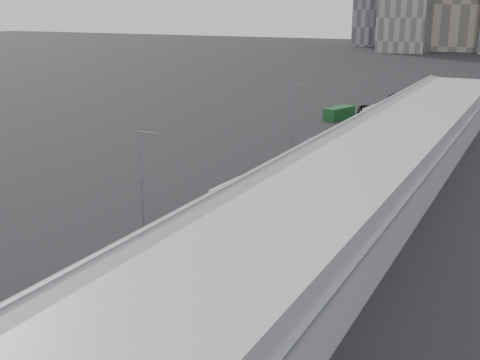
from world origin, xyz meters
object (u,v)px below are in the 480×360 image
Objects in this scene: bus_6 at (343,141)px; bus_5 at (306,160)px; bus_2 at (70,308)px; bus_4 at (254,194)px; bus_10 at (417,94)px; shipping_container at (339,113)px; bus_3 at (189,234)px; street_lamp_near at (143,174)px; suv at (365,110)px; bus_8 at (381,114)px; street_lamp_far at (293,112)px; bus_9 at (405,101)px; bus_7 at (368,125)px.

bus_5 is at bearing -91.00° from bus_6.
bus_2 is 0.95× the size of bus_4.
bus_10 is 31.71m from shipping_container.
bus_4 is 1.11× the size of bus_10.
bus_10 is (-0.48, 55.77, -0.07)m from bus_6.
street_lamp_near is (-6.39, 2.27, 4.10)m from bus_3.
bus_8 is at bearing -69.32° from suv.
suv is at bearing 90.80° from bus_3.
bus_9 is at bearing 81.16° from street_lamp_far.
bus_3 is 42.40m from bus_6.
shipping_container is at bearing 102.00° from bus_4.
street_lamp_far is (-7.13, -16.15, 4.03)m from bus_7.
bus_2 is at bearing -84.57° from bus_9.
bus_9 is (-0.23, 100.82, 0.11)m from bus_2.
bus_8 is at bearing 84.96° from street_lamp_near.
bus_2 is 1.89× the size of shipping_container.
shipping_container is at bearing 129.21° from bus_7.
bus_8 is at bearing 93.90° from bus_4.
street_lamp_near is at bearing -119.23° from bus_4.
street_lamp_far is (-6.61, 11.40, 4.11)m from bus_5.
bus_5 is 46.69m from suv.
street_lamp_near is at bearing -89.21° from bus_8.
bus_9 is at bearing 93.21° from bus_4.
suv is at bearing 90.68° from bus_5.
street_lamp_near is 65.48m from shipping_container.
bus_8 reaches higher than shipping_container.
bus_4 is 1.99× the size of shipping_container.
bus_3 is 0.95× the size of bus_6.
bus_9 is 2.03× the size of shipping_container.
bus_5 is 0.97× the size of bus_7.
suv is (-5.68, -22.38, -0.64)m from bus_10.
bus_5 is 0.97× the size of bus_6.
bus_10 is at bearing 94.78° from bus_8.
bus_10 is (0.55, 29.83, -0.03)m from bus_8.
bus_7 is (-0.01, 44.16, -0.10)m from bus_4.
street_lamp_near is at bearing 109.55° from bus_2.
bus_5 is 1.26× the size of street_lamp_far.
street_lamp_far is 27.16m from shipping_container.
street_lamp_near reaches higher than suv.
bus_8 is at bearing 94.21° from bus_7.
bus_8 is (-0.81, 11.37, -0.05)m from bus_7.
bus_4 is at bearing -98.47° from suv.
bus_9 is (-0.18, 28.53, 0.13)m from bus_7.
bus_4 is 85.36m from bus_10.
bus_8 is at bearing 86.98° from bus_3.
bus_9 is 12.67m from bus_10.
bus_6 reaches higher than bus_5.
bus_3 is 1.97× the size of suv.
bus_7 is at bearing 88.78° from bus_2.
bus_3 is 0.99× the size of bus_10.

